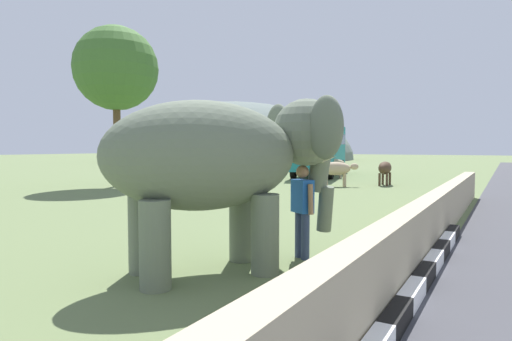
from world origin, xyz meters
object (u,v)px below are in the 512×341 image
object	(u,v)px
cow_far	(385,168)
elephant	(225,158)
bus_teal	(320,145)
cow_mid	(332,164)
cow_near	(336,169)
person_handler	(302,206)

from	to	relation	value
cow_far	elephant	bearing A→B (deg)	-174.59
bus_teal	cow_mid	bearing A→B (deg)	-139.83
cow_near	cow_mid	bearing A→B (deg)	22.25
person_handler	cow_near	xyz separation A→B (m)	(13.65, 4.27, -0.06)
bus_teal	cow_far	bearing A→B (deg)	-133.33
person_handler	cow_far	size ratio (longest dim) A/B	0.87
cow_mid	person_handler	bearing A→B (deg)	-161.21
bus_teal	cow_near	xyz separation A→B (m)	(-7.31, -3.82, -1.21)
cow_far	cow_near	bearing A→B (deg)	134.28
person_handler	bus_teal	world-z (taller)	bus_teal
person_handler	cow_near	world-z (taller)	person_handler
cow_near	cow_far	size ratio (longest dim) A/B	0.98
bus_teal	cow_mid	size ratio (longest dim) A/B	5.34
elephant	bus_teal	bearing A→B (deg)	18.26
person_handler	cow_far	world-z (taller)	person_handler
cow_near	cow_mid	size ratio (longest dim) A/B	0.97
cow_near	cow_mid	distance (m)	5.82
elephant	person_handler	size ratio (longest dim) A/B	2.39
cow_far	person_handler	bearing A→B (deg)	-171.41
elephant	cow_mid	distance (m)	21.16
elephant	person_handler	xyz separation A→B (m)	(1.31, -0.75, -0.88)
person_handler	elephant	bearing A→B (deg)	150.28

